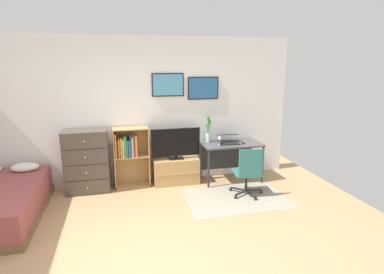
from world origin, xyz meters
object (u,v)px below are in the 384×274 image
object	(u,v)px
tv_stand	(176,171)
desk	(230,149)
television	(176,144)
office_chair	(248,171)
computer_mouse	(243,143)
bamboo_vase	(208,131)
wine_glass	(220,137)
laptop	(228,139)
bookshelf	(129,152)
dresser	(87,161)

from	to	relation	value
tv_stand	desk	bearing A→B (deg)	-1.51
desk	television	bearing A→B (deg)	179.70
office_chair	computer_mouse	bearing A→B (deg)	80.89
computer_mouse	tv_stand	bearing A→B (deg)	171.46
tv_stand	office_chair	size ratio (longest dim) A/B	0.98
bamboo_vase	wine_glass	bearing A→B (deg)	-57.29
tv_stand	laptop	size ratio (longest dim) A/B	1.88
tv_stand	computer_mouse	distance (m)	1.38
tv_stand	wine_glass	xyz separation A→B (m)	(0.81, -0.14, 0.63)
tv_stand	computer_mouse	world-z (taller)	computer_mouse
television	wine_glass	bearing A→B (deg)	-8.32
laptop	wine_glass	size ratio (longest dim) A/B	2.50
television	bamboo_vase	world-z (taller)	bamboo_vase
tv_stand	desk	xyz separation A→B (m)	(1.06, -0.03, 0.37)
bookshelf	laptop	size ratio (longest dim) A/B	2.43
desk	bamboo_vase	size ratio (longest dim) A/B	2.19
desk	office_chair	distance (m)	0.88
dresser	computer_mouse	distance (m)	2.86
television	bamboo_vase	size ratio (longest dim) A/B	1.79
television	laptop	world-z (taller)	television
laptop	computer_mouse	size ratio (longest dim) A/B	4.32
bookshelf	bamboo_vase	xyz separation A→B (m)	(1.51, 0.04, 0.32)
dresser	bookshelf	xyz separation A→B (m)	(0.73, 0.06, 0.09)
dresser	office_chair	xyz separation A→B (m)	(2.65, -0.88, -0.09)
bookshelf	desk	size ratio (longest dim) A/B	0.98
desk	bookshelf	bearing A→B (deg)	177.71
office_chair	wine_glass	world-z (taller)	wine_glass
office_chair	laptop	distance (m)	0.92
bookshelf	dresser	bearing A→B (deg)	-175.01
bamboo_vase	wine_glass	distance (m)	0.29
bookshelf	tv_stand	world-z (taller)	bookshelf
desk	office_chair	world-z (taller)	office_chair
office_chair	bamboo_vase	xyz separation A→B (m)	(-0.41, 0.99, 0.50)
wine_glass	bamboo_vase	bearing A→B (deg)	122.71
dresser	desk	xyz separation A→B (m)	(2.64, -0.01, 0.05)
bookshelf	desk	world-z (taller)	bookshelf
wine_glass	bookshelf	bearing A→B (deg)	173.49
television	office_chair	size ratio (longest dim) A/B	1.06
computer_mouse	wine_glass	size ratio (longest dim) A/B	0.58
bookshelf	laptop	xyz separation A→B (m)	(1.86, -0.10, 0.16)
bookshelf	laptop	world-z (taller)	bookshelf
desk	computer_mouse	xyz separation A→B (m)	(0.20, -0.16, 0.15)
tv_stand	computer_mouse	size ratio (longest dim) A/B	8.12
laptop	wine_glass	bearing A→B (deg)	-150.69
tv_stand	bamboo_vase	distance (m)	0.98
tv_stand	wine_glass	world-z (taller)	wine_glass
tv_stand	office_chair	distance (m)	1.41
office_chair	wine_glass	distance (m)	0.90
tv_stand	television	size ratio (longest dim) A/B	0.93
desk	office_chair	size ratio (longest dim) A/B	1.30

